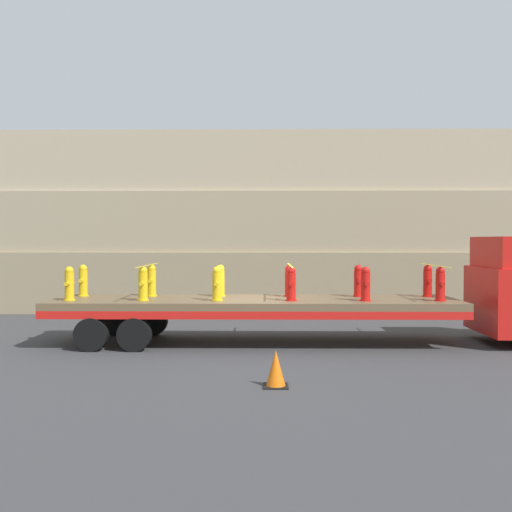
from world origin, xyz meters
TOP-DOWN VIEW (x-y plane):
  - ground_plane at (0.00, 0.00)m, footprint 120.00×120.00m
  - rock_cliff at (0.00, 7.52)m, footprint 60.00×3.30m
  - flatbed_trailer at (-0.45, 0.00)m, footprint 10.80×2.67m
  - fire_hydrant_yellow_near_0 at (-4.80, -0.57)m, footprint 0.30×0.50m
  - fire_hydrant_yellow_far_0 at (-4.80, 0.57)m, footprint 0.30×0.50m
  - fire_hydrant_yellow_near_1 at (-2.88, -0.57)m, footprint 0.30×0.50m
  - fire_hydrant_yellow_far_1 at (-2.88, 0.57)m, footprint 0.30×0.50m
  - fire_hydrant_yellow_near_2 at (-0.96, -0.57)m, footprint 0.30×0.50m
  - fire_hydrant_yellow_far_2 at (-0.96, 0.57)m, footprint 0.30×0.50m
  - fire_hydrant_red_near_3 at (0.96, -0.57)m, footprint 0.30×0.50m
  - fire_hydrant_red_far_3 at (0.96, 0.57)m, footprint 0.30×0.50m
  - fire_hydrant_red_near_4 at (2.88, -0.57)m, footprint 0.30×0.50m
  - fire_hydrant_red_far_4 at (2.88, 0.57)m, footprint 0.30×0.50m
  - fire_hydrant_red_near_5 at (4.80, -0.57)m, footprint 0.30×0.50m
  - fire_hydrant_red_far_5 at (4.80, 0.57)m, footprint 0.30×0.50m
  - cargo_strap_rear at (-2.88, 0.00)m, footprint 0.05×2.78m
  - cargo_strap_middle at (0.96, 0.00)m, footprint 0.05×2.78m
  - cargo_strap_front at (4.80, 0.00)m, footprint 0.05×2.78m
  - traffic_cone at (0.48, -4.59)m, footprint 0.47×0.47m

SIDE VIEW (x-z plane):
  - ground_plane at x=0.00m, z-range 0.00..0.00m
  - traffic_cone at x=0.48m, z-range -0.01..0.68m
  - flatbed_trailer at x=-0.45m, z-range 0.41..1.61m
  - fire_hydrant_yellow_near_0 at x=-4.80m, z-range 1.19..2.07m
  - fire_hydrant_yellow_far_0 at x=-4.80m, z-range 1.19..2.07m
  - fire_hydrant_yellow_near_1 at x=-2.88m, z-range 1.19..2.07m
  - fire_hydrant_yellow_far_1 at x=-2.88m, z-range 1.19..2.07m
  - fire_hydrant_yellow_near_2 at x=-0.96m, z-range 1.19..2.07m
  - fire_hydrant_yellow_far_2 at x=-0.96m, z-range 1.19..2.07m
  - fire_hydrant_red_near_3 at x=0.96m, z-range 1.19..2.07m
  - fire_hydrant_red_far_3 at x=0.96m, z-range 1.19..2.07m
  - fire_hydrant_red_near_4 at x=2.88m, z-range 1.19..2.07m
  - fire_hydrant_red_far_4 at x=2.88m, z-range 1.19..2.07m
  - fire_hydrant_red_near_5 at x=4.80m, z-range 1.19..2.07m
  - fire_hydrant_red_far_5 at x=4.80m, z-range 1.19..2.07m
  - cargo_strap_rear at x=-2.88m, z-range 2.09..2.10m
  - cargo_strap_middle at x=0.96m, z-range 2.09..2.10m
  - cargo_strap_front at x=4.80m, z-range 2.09..2.10m
  - rock_cliff at x=0.00m, z-range 0.00..6.93m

